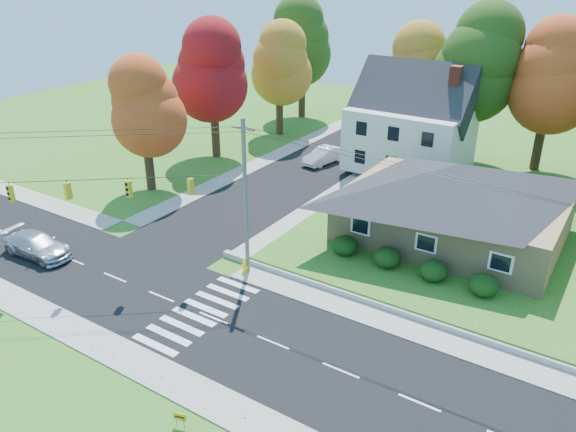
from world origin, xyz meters
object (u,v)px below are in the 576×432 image
object	(u,v)px
silver_sedan	(37,245)
fire_hydrant	(245,267)
ranch_house	(454,201)
white_car	(324,156)

from	to	relation	value
silver_sedan	fire_hydrant	xyz separation A→B (m)	(13.05, 5.73, -0.36)
ranch_house	fire_hydrant	size ratio (longest dim) A/B	16.38
ranch_house	white_car	size ratio (longest dim) A/B	3.09
ranch_house	silver_sedan	bearing A→B (deg)	-143.31
ranch_house	white_car	xyz separation A→B (m)	(-15.78, 9.92, -2.47)
white_car	silver_sedan	bearing A→B (deg)	-93.64
ranch_house	fire_hydrant	xyz separation A→B (m)	(-9.52, -11.08, -2.84)
ranch_house	white_car	world-z (taller)	ranch_house
ranch_house	white_car	distance (m)	18.81
ranch_house	silver_sedan	world-z (taller)	ranch_house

